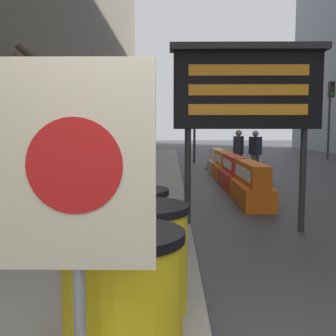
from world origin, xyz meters
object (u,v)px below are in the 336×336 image
at_px(jersey_barrier_red_striped, 234,174).
at_px(jersey_barrier_cream, 217,162).
at_px(barrel_drum_foreground, 123,301).
at_px(barrel_drum_back, 132,231).
at_px(message_board, 247,90).
at_px(pedestrian_passerby, 238,149).
at_px(traffic_cone_mid, 209,162).
at_px(traffic_light_far_side, 330,104).
at_px(traffic_cone_near, 269,179).
at_px(pedestrian_worker, 255,150).
at_px(warning_sign, 76,185).
at_px(traffic_light_near_curb, 195,110).
at_px(barrel_drum_middle, 143,257).
at_px(jersey_barrier_orange_far, 251,186).
at_px(jersey_barrier_orange_near, 224,167).

height_order(jersey_barrier_red_striped, jersey_barrier_cream, jersey_barrier_red_striped).
bearing_deg(barrel_drum_foreground, barrel_drum_back, 93.85).
relative_size(message_board, jersey_barrier_red_striped, 1.48).
xyz_separation_m(barrel_drum_back, pedestrian_passerby, (2.67, 9.41, 0.38)).
xyz_separation_m(barrel_drum_back, jersey_barrier_red_striped, (2.13, 6.93, -0.18)).
height_order(traffic_cone_mid, pedestrian_passerby, pedestrian_passerby).
bearing_deg(traffic_light_far_side, traffic_cone_near, -118.02).
xyz_separation_m(message_board, pedestrian_worker, (1.70, 7.36, -1.28)).
bearing_deg(jersey_barrier_cream, warning_sign, -99.34).
height_order(warning_sign, jersey_barrier_cream, warning_sign).
height_order(jersey_barrier_cream, traffic_cone_near, jersey_barrier_cream).
bearing_deg(pedestrian_passerby, traffic_light_near_curb, -145.64).
bearing_deg(barrel_drum_middle, pedestrian_passerby, 76.30).
xyz_separation_m(jersey_barrier_orange_far, traffic_cone_mid, (-0.16, 7.86, -0.11)).
bearing_deg(traffic_cone_mid, traffic_light_near_curb, 97.40).
bearing_deg(traffic_cone_near, message_board, -108.69).
bearing_deg(pedestrian_worker, traffic_cone_mid, 179.70).
height_order(barrel_drum_foreground, pedestrian_worker, pedestrian_worker).
distance_m(barrel_drum_middle, traffic_cone_mid, 13.34).
height_order(message_board, pedestrian_worker, message_board).
height_order(traffic_light_far_side, pedestrian_worker, traffic_light_far_side).
height_order(traffic_light_near_curb, pedestrian_worker, traffic_light_near_curb).
distance_m(message_board, jersey_barrier_cream, 9.05).
distance_m(barrel_drum_middle, jersey_barrier_cream, 12.02).
xyz_separation_m(jersey_barrier_cream, traffic_light_near_curb, (-0.60, 4.74, 2.23)).
relative_size(jersey_barrier_orange_near, traffic_light_near_curb, 0.52).
distance_m(jersey_barrier_orange_far, pedestrian_worker, 5.17).
relative_size(traffic_cone_near, pedestrian_passerby, 0.41).
height_order(barrel_drum_back, traffic_cone_mid, barrel_drum_back).
distance_m(jersey_barrier_orange_near, traffic_light_far_side, 11.38).
bearing_deg(message_board, jersey_barrier_orange_far, 76.34).
bearing_deg(traffic_light_far_side, traffic_cone_mid, -143.04).
bearing_deg(jersey_barrier_red_striped, message_board, -96.82).
height_order(jersey_barrier_red_striped, jersey_barrier_orange_near, jersey_barrier_red_striped).
distance_m(barrel_drum_back, traffic_cone_mid, 12.54).
bearing_deg(message_board, traffic_light_near_curb, 90.13).
bearing_deg(barrel_drum_foreground, jersey_barrier_orange_near, 79.30).
bearing_deg(pedestrian_passerby, barrel_drum_middle, 10.51).
height_order(jersey_barrier_orange_far, jersey_barrier_orange_near, jersey_barrier_orange_far).
relative_size(jersey_barrier_orange_far, jersey_barrier_cream, 1.25).
distance_m(barrel_drum_middle, jersey_barrier_orange_near, 10.05).
distance_m(barrel_drum_middle, message_board, 3.71).
bearing_deg(jersey_barrier_orange_near, warning_sign, -100.98).
bearing_deg(warning_sign, traffic_cone_mid, 82.14).
xyz_separation_m(barrel_drum_middle, traffic_cone_mid, (1.80, 13.22, -0.28)).
bearing_deg(pedestrian_worker, barrel_drum_back, -43.69).
height_order(message_board, jersey_barrier_cream, message_board).
xyz_separation_m(barrel_drum_middle, pedestrian_worker, (3.09, 10.37, 0.37)).
relative_size(jersey_barrier_red_striped, traffic_cone_mid, 3.27).
distance_m(message_board, traffic_cone_mid, 10.39).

